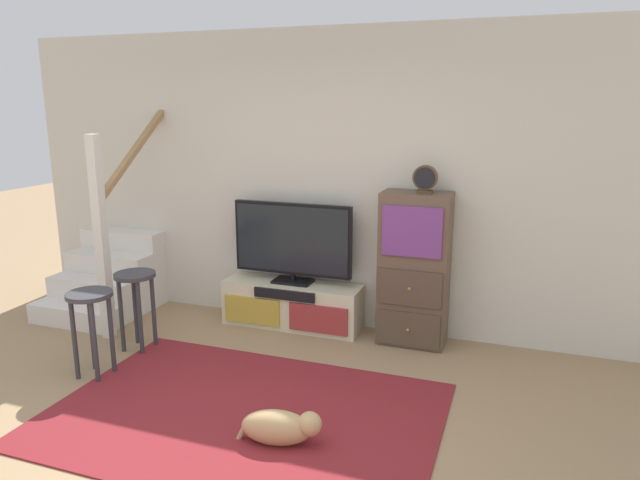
{
  "coord_description": "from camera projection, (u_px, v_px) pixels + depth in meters",
  "views": [
    {
      "loc": [
        1.68,
        -2.56,
        2.06
      ],
      "look_at": [
        0.18,
        1.63,
        1.0
      ],
      "focal_mm": 32.58,
      "sensor_mm": 36.0,
      "label": 1
    }
  ],
  "objects": [
    {
      "name": "ground_plane",
      "position": [
        197.0,
        466.0,
        3.37
      ],
      "size": [
        20.0,
        20.0,
        0.0
      ],
      "primitive_type": "plane",
      "color": "#997A56"
    },
    {
      "name": "back_wall",
      "position": [
        332.0,
        181.0,
        5.31
      ],
      "size": [
        6.4,
        0.12,
        2.7
      ],
      "primitive_type": "cube",
      "color": "beige",
      "rests_on": "ground_plane"
    },
    {
      "name": "area_rug",
      "position": [
        244.0,
        414.0,
        3.92
      ],
      "size": [
        2.6,
        1.8,
        0.01
      ],
      "primitive_type": "cube",
      "color": "maroon",
      "rests_on": "ground_plane"
    },
    {
      "name": "media_console",
      "position": [
        292.0,
        305.0,
        5.43
      ],
      "size": [
        1.3,
        0.38,
        0.42
      ],
      "color": "beige",
      "rests_on": "ground_plane"
    },
    {
      "name": "television",
      "position": [
        292.0,
        241.0,
        5.31
      ],
      "size": [
        1.13,
        0.22,
        0.75
      ],
      "color": "black",
      "rests_on": "media_console"
    },
    {
      "name": "side_cabinet",
      "position": [
        414.0,
        270.0,
        4.96
      ],
      "size": [
        0.58,
        0.38,
        1.33
      ],
      "color": "brown",
      "rests_on": "ground_plane"
    },
    {
      "name": "desk_clock",
      "position": [
        425.0,
        179.0,
        4.74
      ],
      "size": [
        0.21,
        0.08,
        0.23
      ],
      "color": "#4C3823",
      "rests_on": "side_cabinet"
    },
    {
      "name": "staircase",
      "position": [
        120.0,
        269.0,
        6.04
      ],
      "size": [
        1.0,
        1.36,
        2.2
      ],
      "color": "silver",
      "rests_on": "ground_plane"
    },
    {
      "name": "bar_stool_near",
      "position": [
        91.0,
        314.0,
        4.37
      ],
      "size": [
        0.34,
        0.34,
        0.67
      ],
      "color": "#333338",
      "rests_on": "ground_plane"
    },
    {
      "name": "bar_stool_far",
      "position": [
        136.0,
        292.0,
        4.86
      ],
      "size": [
        0.34,
        0.34,
        0.67
      ],
      "color": "#333338",
      "rests_on": "ground_plane"
    },
    {
      "name": "dog",
      "position": [
        281.0,
        427.0,
        3.56
      ],
      "size": [
        0.54,
        0.27,
        0.23
      ],
      "color": "tan",
      "rests_on": "ground_plane"
    }
  ]
}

